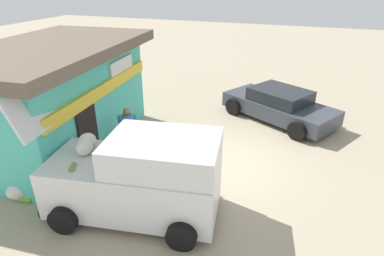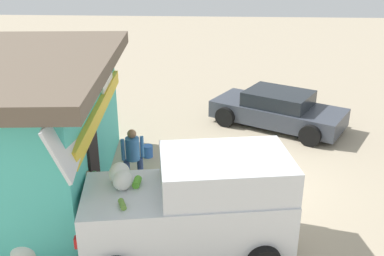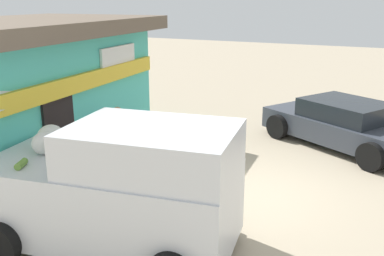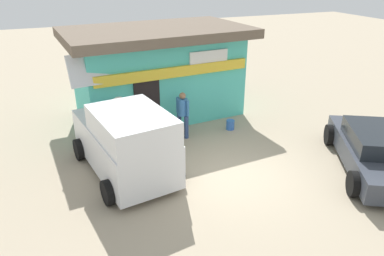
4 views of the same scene
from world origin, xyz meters
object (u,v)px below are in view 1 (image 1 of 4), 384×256
(delivery_van, at_px, (139,177))
(vendor_standing, at_px, (128,129))
(parked_sedan, at_px, (279,105))
(paint_bucket, at_px, (156,127))
(customer_bending, at_px, (89,153))
(unloaded_banana_pile, at_px, (22,189))
(storefront_bar, at_px, (58,96))

(delivery_van, height_order, vendor_standing, delivery_van)
(delivery_van, bearing_deg, vendor_standing, 35.20)
(parked_sedan, relative_size, paint_bucket, 13.32)
(vendor_standing, height_order, customer_bending, vendor_standing)
(paint_bucket, bearing_deg, delivery_van, -159.19)
(vendor_standing, height_order, unloaded_banana_pile, vendor_standing)
(delivery_van, relative_size, customer_bending, 3.40)
(delivery_van, relative_size, vendor_standing, 2.82)
(customer_bending, distance_m, unloaded_banana_pile, 1.88)
(paint_bucket, bearing_deg, parked_sedan, -56.98)
(vendor_standing, relative_size, paint_bucket, 4.57)
(vendor_standing, bearing_deg, storefront_bar, 92.74)
(parked_sedan, bearing_deg, paint_bucket, 123.02)
(storefront_bar, relative_size, customer_bending, 5.27)
(storefront_bar, height_order, customer_bending, storefront_bar)
(storefront_bar, height_order, paint_bucket, storefront_bar)
(storefront_bar, bearing_deg, unloaded_banana_pile, -163.31)
(storefront_bar, distance_m, unloaded_banana_pile, 3.21)
(customer_bending, bearing_deg, storefront_bar, 55.40)
(customer_bending, xyz_separation_m, unloaded_banana_pile, (-1.32, 1.19, -0.60))
(vendor_standing, distance_m, customer_bending, 1.54)
(unloaded_banana_pile, relative_size, paint_bucket, 2.38)
(delivery_van, xyz_separation_m, paint_bucket, (4.11, 1.56, -0.83))
(storefront_bar, distance_m, delivery_van, 4.60)
(parked_sedan, height_order, customer_bending, customer_bending)
(delivery_van, relative_size, unloaded_banana_pile, 5.42)
(parked_sedan, distance_m, customer_bending, 7.42)
(parked_sedan, height_order, unloaded_banana_pile, parked_sedan)
(paint_bucket, bearing_deg, unloaded_banana_pile, 160.75)
(paint_bucket, bearing_deg, storefront_bar, 128.36)
(vendor_standing, bearing_deg, paint_bucket, -2.00)
(customer_bending, xyz_separation_m, paint_bucket, (3.30, -0.42, -0.64))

